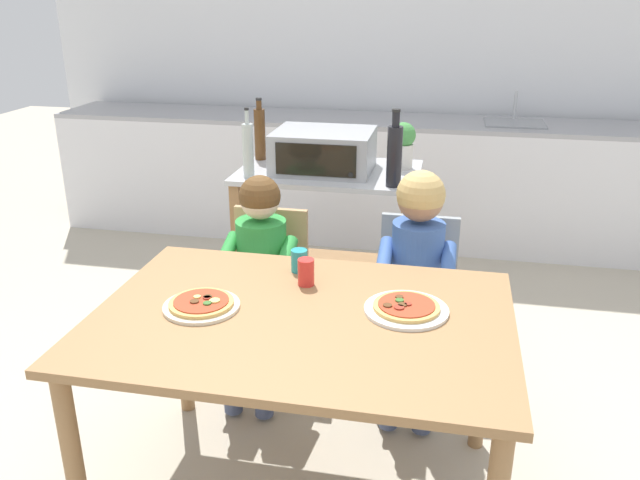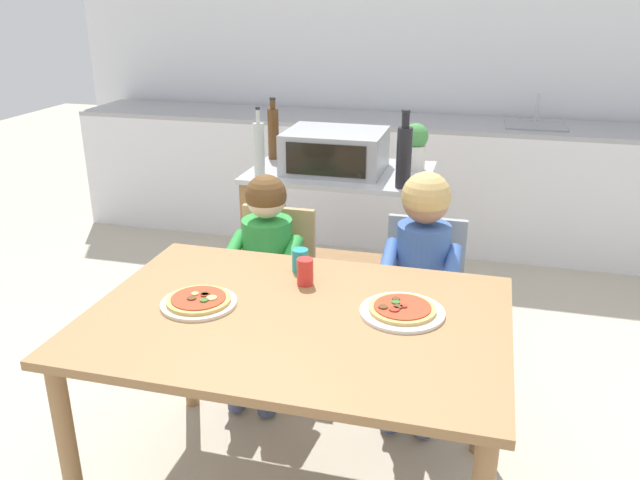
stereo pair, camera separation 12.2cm
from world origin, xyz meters
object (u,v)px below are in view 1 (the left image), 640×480
at_px(dining_table, 302,340).
at_px(child_in_green_shirt, 258,264).
at_px(bottle_clear_vinegar, 248,150).
at_px(pizza_plate_white, 406,308).
at_px(kitchen_island_cart, 329,224).
at_px(dining_chair_left, 267,285).
at_px(child_in_blue_striped_shirt, 416,263).
at_px(dining_chair_right, 416,295).
at_px(pizza_plate_cream, 202,304).
at_px(toaster_oven, 324,151).
at_px(drinking_cup_red, 306,272).
at_px(drinking_cup_teal, 299,261).
at_px(potted_herb_plant, 403,144).
at_px(bottle_brown_beer, 260,133).
at_px(bottle_slim_sauce, 394,154).

distance_m(dining_table, child_in_green_shirt, 0.71).
height_order(bottle_clear_vinegar, dining_table, bottle_clear_vinegar).
bearing_deg(pizza_plate_white, kitchen_island_cart, 111.79).
bearing_deg(dining_chair_left, child_in_blue_striped_shirt, -7.25).
bearing_deg(child_in_green_shirt, kitchen_island_cart, 76.34).
xyz_separation_m(dining_chair_right, pizza_plate_white, (-0.00, -0.68, 0.28)).
relative_size(bottle_clear_vinegar, pizza_plate_cream, 1.33).
bearing_deg(kitchen_island_cart, pizza_plate_white, -68.21).
bearing_deg(toaster_oven, pizza_plate_white, -66.89).
bearing_deg(drinking_cup_red, drinking_cup_teal, 114.76).
bearing_deg(potted_herb_plant, pizza_plate_white, -84.26).
height_order(dining_chair_right, drinking_cup_teal, drinking_cup_teal).
bearing_deg(dining_table, pizza_plate_white, 15.65).
relative_size(child_in_blue_striped_shirt, pizza_plate_cream, 4.06).
distance_m(dining_chair_left, child_in_green_shirt, 0.20).
distance_m(pizza_plate_white, drinking_cup_red, 0.40).
bearing_deg(child_in_blue_striped_shirt, dining_chair_right, 90.00).
bearing_deg(bottle_clear_vinegar, bottle_brown_beer, 97.73).
distance_m(potted_herb_plant, child_in_blue_striped_shirt, 0.87).
bearing_deg(drinking_cup_teal, toaster_oven, 95.97).
bearing_deg(bottle_slim_sauce, dining_chair_right, -66.18).
distance_m(bottle_brown_beer, dining_table, 1.63).
bearing_deg(drinking_cup_teal, child_in_blue_striped_shirt, 36.74).
height_order(dining_table, pizza_plate_cream, pizza_plate_cream).
distance_m(kitchen_island_cart, child_in_green_shirt, 0.74).
relative_size(bottle_brown_beer, child_in_blue_striped_shirt, 0.32).
bearing_deg(pizza_plate_cream, child_in_green_shirt, 90.03).
relative_size(toaster_oven, child_in_blue_striped_shirt, 0.47).
distance_m(kitchen_island_cart, bottle_clear_vinegar, 0.61).
distance_m(dining_chair_left, dining_chair_right, 0.68).
xyz_separation_m(toaster_oven, child_in_green_shirt, (-0.15, -0.70, -0.34)).
relative_size(pizza_plate_cream, pizza_plate_white, 0.92).
relative_size(pizza_plate_cream, drinking_cup_red, 2.60).
height_order(bottle_slim_sauce, dining_table, bottle_slim_sauce).
distance_m(bottle_brown_beer, child_in_green_shirt, 0.97).
xyz_separation_m(dining_chair_left, child_in_blue_striped_shirt, (0.67, -0.09, 0.20)).
xyz_separation_m(bottle_brown_beer, drinking_cup_teal, (0.49, -1.14, -0.23)).
height_order(bottle_slim_sauce, pizza_plate_white, bottle_slim_sauce).
bearing_deg(kitchen_island_cart, dining_chair_right, -48.51).
relative_size(dining_chair_right, child_in_green_shirt, 0.81).
bearing_deg(pizza_plate_white, toaster_oven, 113.11).
relative_size(bottle_slim_sauce, drinking_cup_teal, 4.21).
xyz_separation_m(potted_herb_plant, drinking_cup_red, (-0.23, -1.22, -0.21)).
height_order(bottle_brown_beer, potted_herb_plant, bottle_brown_beer).
bearing_deg(drinking_cup_teal, child_in_green_shirt, 132.23).
height_order(toaster_oven, child_in_blue_striped_shirt, toaster_oven).
bearing_deg(potted_herb_plant, bottle_brown_beer, 177.72).
relative_size(dining_table, dining_chair_left, 1.69).
distance_m(dining_chair_left, pizza_plate_white, 0.98).
distance_m(dining_chair_right, pizza_plate_cream, 1.08).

